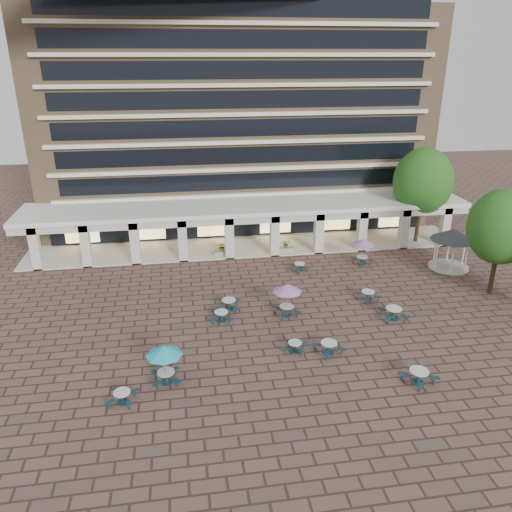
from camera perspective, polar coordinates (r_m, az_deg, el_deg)
The scene contains 20 objects.
ground at distance 35.58m, azimuth 2.52°, elevation -7.49°, with size 120.00×120.00×0.00m, color brown.
apartment_building at distance 56.34m, azimuth -2.53°, elevation 17.03°, with size 40.00×15.50×25.20m.
retail_arcade at distance 47.81m, azimuth -0.88°, elevation 4.37°, with size 42.00×6.60×4.40m.
picnic_table_1 at distance 32.20m, azimuth 8.32°, elevation -10.22°, with size 2.08×2.08×0.78m.
picnic_table_2 at distance 32.18m, azimuth 4.46°, elevation -10.21°, with size 1.79×1.79×0.66m.
picnic_table_3 at distance 30.75m, azimuth 18.09°, elevation -12.85°, with size 2.29×2.29×0.83m.
picnic_table_4 at distance 28.89m, azimuth -10.45°, elevation -10.75°, with size 2.10×2.10×2.42m.
picnic_table_5 at distance 28.86m, azimuth -15.04°, elevation -15.22°, with size 1.79×1.79×0.70m.
picnic_table_6 at distance 35.43m, azimuth 3.58°, elevation -3.79°, with size 2.15×2.15×2.48m.
picnic_table_7 at distance 36.96m, azimuth 15.44°, elevation -6.23°, with size 1.94×1.94×0.86m.
picnic_table_9 at distance 35.51m, azimuth -3.98°, elevation -6.77°, with size 1.81×1.81×0.74m.
picnic_table_10 at distance 39.20m, azimuth 12.66°, elevation -4.35°, with size 1.98×1.98×0.76m.
picnic_table_11 at distance 45.14m, azimuth 12.18°, elevation 1.47°, with size 2.07×2.07×2.40m.
picnic_table_12 at distance 37.02m, azimuth -3.13°, elevation -5.43°, with size 2.00×2.00×0.78m.
picnic_table_13 at distance 43.57m, azimuth 5.01°, elevation -1.17°, with size 1.79×1.79×0.68m.
gazebo at distance 46.42m, azimuth 21.55°, elevation 1.82°, with size 3.84×3.84×3.57m.
tree_east_a at distance 41.83m, azimuth 26.29°, elevation 2.98°, with size 5.04×5.04×8.40m.
tree_east_c at distance 50.90m, azimuth 18.55°, elevation 8.03°, with size 5.66×5.66×9.44m.
planter_left at distance 46.55m, azimuth -3.88°, elevation 0.67°, with size 1.50×0.92×1.36m.
planter_right at distance 47.43m, azimuth 3.44°, elevation 0.99°, with size 1.50×0.76×1.26m.
Camera 1 is at (-6.30, -30.30, 17.55)m, focal length 35.00 mm.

